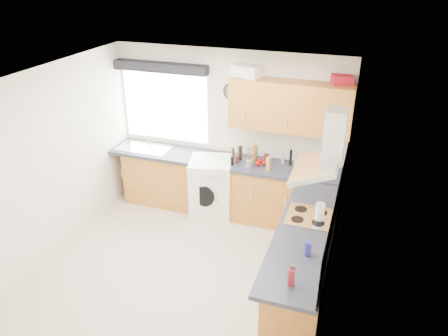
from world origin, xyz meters
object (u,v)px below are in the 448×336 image
at_px(extractor_hood, 325,151).
at_px(upper_cabinets, 290,107).
at_px(oven, 306,250).
at_px(washing_machine, 211,187).

relative_size(extractor_hood, upper_cabinets, 0.46).
xyz_separation_m(oven, washing_machine, (-1.65, 1.10, 0.03)).
height_order(oven, washing_machine, washing_machine).
distance_m(oven, washing_machine, 1.98).
bearing_deg(upper_cabinets, extractor_hood, -63.87).
distance_m(oven, upper_cabinets, 1.99).
height_order(oven, extractor_hood, extractor_hood).
bearing_deg(extractor_hood, upper_cabinets, 116.13).
distance_m(upper_cabinets, washing_machine, 1.75).
relative_size(upper_cabinets, washing_machine, 1.86).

